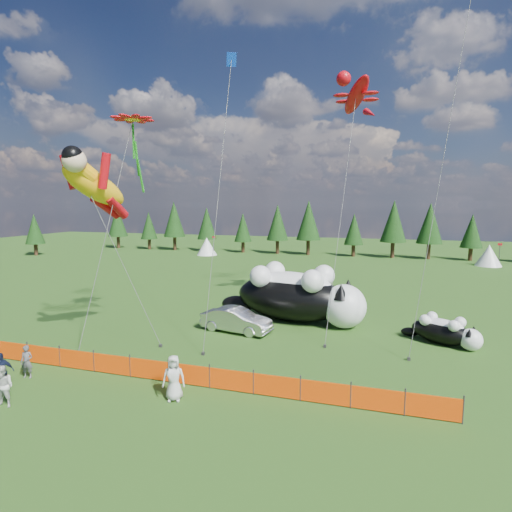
{
  "coord_description": "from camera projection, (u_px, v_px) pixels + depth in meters",
  "views": [
    {
      "loc": [
        7.7,
        -18.28,
        7.96
      ],
      "look_at": [
        1.01,
        4.0,
        4.98
      ],
      "focal_mm": 28.0,
      "sensor_mm": 36.0,
      "label": 1
    }
  ],
  "objects": [
    {
      "name": "tree_line",
      "position": [
        325.0,
        230.0,
        62.81
      ],
      "size": [
        90.0,
        4.0,
        8.0
      ],
      "primitive_type": null,
      "color": "black",
      "rests_on": "ground"
    },
    {
      "name": "spectator_e",
      "position": [
        174.0,
        378.0,
        16.29
      ],
      "size": [
        1.07,
        0.86,
        1.89
      ],
      "primitive_type": "imported",
      "rotation": [
        0.0,
        0.0,
        0.33
      ],
      "color": "beige",
      "rests_on": "ground"
    },
    {
      "name": "car",
      "position": [
        236.0,
        320.0,
        25.18
      ],
      "size": [
        4.77,
        2.35,
        1.5
      ],
      "primitive_type": "imported",
      "rotation": [
        0.0,
        0.0,
        1.4
      ],
      "color": "silver",
      "rests_on": "ground"
    },
    {
      "name": "spectator_a",
      "position": [
        27.0,
        362.0,
        18.41
      ],
      "size": [
        0.63,
        0.5,
        1.54
      ],
      "primitive_type": "imported",
      "rotation": [
        0.0,
        0.0,
        0.26
      ],
      "color": "#505155",
      "rests_on": "ground"
    },
    {
      "name": "diamond_kite_a",
      "position": [
        230.0,
        72.0,
        23.49
      ],
      "size": [
        1.08,
        5.0,
        17.45
      ],
      "color": "blue",
      "rests_on": "ground"
    },
    {
      "name": "spectator_c",
      "position": [
        1.0,
        372.0,
        17.14
      ],
      "size": [
        1.09,
        1.0,
        1.69
      ],
      "primitive_type": "imported",
      "rotation": [
        0.0,
        0.0,
        0.64
      ],
      "color": "#131934",
      "rests_on": "ground"
    },
    {
      "name": "safety_fence",
      "position": [
        189.0,
        374.0,
        17.66
      ],
      "size": [
        22.06,
        0.06,
        1.1
      ],
      "color": "#262626",
      "rests_on": "ground"
    },
    {
      "name": "cat_small",
      "position": [
        445.0,
        331.0,
        22.87
      ],
      "size": [
        4.19,
        3.04,
        1.65
      ],
      "rotation": [
        0.0,
        0.0,
        -0.5
      ],
      "color": "black",
      "rests_on": "ground"
    },
    {
      "name": "spectator_b",
      "position": [
        3.0,
        387.0,
        15.71
      ],
      "size": [
        0.89,
        0.61,
        1.69
      ],
      "primitive_type": "imported",
      "rotation": [
        0.0,
        0.0,
        0.17
      ],
      "color": "beige",
      "rests_on": "ground"
    },
    {
      "name": "flower_kite",
      "position": [
        133.0,
        122.0,
        23.04
      ],
      "size": [
        3.15,
        6.37,
        13.61
      ],
      "color": "red",
      "rests_on": "ground"
    },
    {
      "name": "cat_large",
      "position": [
        297.0,
        295.0,
        27.37
      ],
      "size": [
        10.64,
        5.21,
        3.87
      ],
      "rotation": [
        0.0,
        0.0,
        -0.19
      ],
      "color": "black",
      "rests_on": "ground"
    },
    {
      "name": "festival_tents",
      "position": [
        400.0,
        253.0,
        55.26
      ],
      "size": [
        50.0,
        3.2,
        2.8
      ],
      "primitive_type": null,
      "color": "white",
      "rests_on": "ground"
    },
    {
      "name": "ground",
      "position": [
        215.0,
        360.0,
        20.58
      ],
      "size": [
        160.0,
        160.0,
        0.0
      ],
      "primitive_type": "plane",
      "color": "#143209",
      "rests_on": "ground"
    },
    {
      "name": "gecko_kite",
      "position": [
        356.0,
        96.0,
        28.25
      ],
      "size": [
        5.14,
        12.1,
        17.86
      ],
      "color": "red",
      "rests_on": "ground"
    },
    {
      "name": "superhero_kite",
      "position": [
        95.0,
        186.0,
        21.37
      ],
      "size": [
        5.76,
        5.44,
        11.33
      ],
      "color": "#FFB40D",
      "rests_on": "ground"
    }
  ]
}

